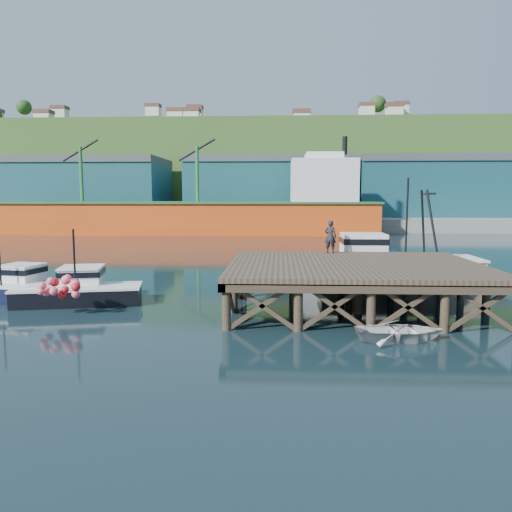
# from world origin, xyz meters

# --- Properties ---
(ground) EXTENTS (300.00, 300.00, 0.00)m
(ground) POSITION_xyz_m (0.00, 0.00, 0.00)
(ground) COLOR black
(ground) RESTS_ON ground
(wharf) EXTENTS (12.00, 10.00, 2.62)m
(wharf) POSITION_xyz_m (5.50, -0.19, 1.94)
(wharf) COLOR brown
(wharf) RESTS_ON ground
(far_quay) EXTENTS (160.00, 40.00, 2.00)m
(far_quay) POSITION_xyz_m (0.00, 70.00, 1.00)
(far_quay) COLOR gray
(far_quay) RESTS_ON ground
(warehouse_left) EXTENTS (32.00, 16.00, 9.00)m
(warehouse_left) POSITION_xyz_m (-35.00, 65.00, 6.50)
(warehouse_left) COLOR navy
(warehouse_left) RESTS_ON far_quay
(warehouse_mid) EXTENTS (28.00, 16.00, 9.00)m
(warehouse_mid) POSITION_xyz_m (0.00, 65.00, 6.50)
(warehouse_mid) COLOR navy
(warehouse_mid) RESTS_ON far_quay
(warehouse_right) EXTENTS (30.00, 16.00, 9.00)m
(warehouse_right) POSITION_xyz_m (30.00, 65.00, 6.50)
(warehouse_right) COLOR navy
(warehouse_right) RESTS_ON far_quay
(cargo_ship) EXTENTS (55.50, 10.00, 13.75)m
(cargo_ship) POSITION_xyz_m (-8.46, 48.00, 3.31)
(cargo_ship) COLOR #E94E15
(cargo_ship) RESTS_ON ground
(hillside) EXTENTS (220.00, 50.00, 22.00)m
(hillside) POSITION_xyz_m (0.00, 100.00, 11.00)
(hillside) COLOR #2D511E
(hillside) RESTS_ON ground
(boat_navy) EXTENTS (5.81, 3.54, 3.46)m
(boat_navy) POSITION_xyz_m (-11.83, 0.60, 0.70)
(boat_navy) COLOR black
(boat_navy) RESTS_ON ground
(boat_black) EXTENTS (6.42, 5.33, 3.77)m
(boat_black) POSITION_xyz_m (-8.13, 0.09, 0.69)
(boat_black) COLOR black
(boat_black) RESTS_ON ground
(trawler) EXTENTS (9.61, 3.44, 6.43)m
(trawler) POSITION_xyz_m (8.92, 6.50, 1.33)
(trawler) COLOR tan
(trawler) RESTS_ON ground
(dinghy) EXTENTS (3.37, 2.49, 0.67)m
(dinghy) POSITION_xyz_m (6.38, -5.80, 0.34)
(dinghy) COLOR silver
(dinghy) RESTS_ON ground
(dockworker) EXTENTS (0.78, 0.64, 1.86)m
(dockworker) POSITION_xyz_m (4.79, 4.40, 3.05)
(dockworker) COLOR black
(dockworker) RESTS_ON wharf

